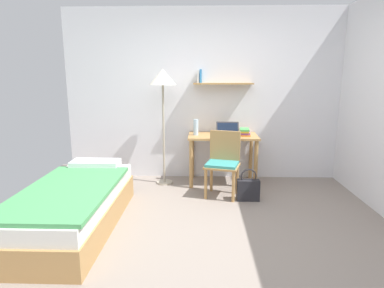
# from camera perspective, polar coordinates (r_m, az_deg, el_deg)

# --- Properties ---
(ground_plane) EXTENTS (5.28, 5.28, 0.00)m
(ground_plane) POSITION_cam_1_polar(r_m,az_deg,el_deg) (3.46, 3.24, -15.74)
(ground_plane) COLOR gray
(wall_back) EXTENTS (4.40, 0.27, 2.60)m
(wall_back) POSITION_cam_1_polar(r_m,az_deg,el_deg) (5.10, 2.90, 8.51)
(wall_back) COLOR white
(wall_back) RESTS_ON ground_plane
(bed) EXTENTS (0.87, 1.96, 0.54)m
(bed) POSITION_cam_1_polar(r_m,az_deg,el_deg) (3.76, -19.92, -10.14)
(bed) COLOR #B2844C
(bed) RESTS_ON ground_plane
(desk) EXTENTS (1.02, 0.59, 0.74)m
(desk) POSITION_cam_1_polar(r_m,az_deg,el_deg) (4.88, 5.39, -0.01)
(desk) COLOR #B2844C
(desk) RESTS_ON ground_plane
(desk_chair) EXTENTS (0.52, 0.49, 0.87)m
(desk_chair) POSITION_cam_1_polar(r_m,az_deg,el_deg) (4.40, 5.46, -2.93)
(desk_chair) COLOR #B2844C
(desk_chair) RESTS_ON ground_plane
(standing_lamp) EXTENTS (0.39, 0.39, 1.69)m
(standing_lamp) POSITION_cam_1_polar(r_m,az_deg,el_deg) (4.75, -5.14, 10.46)
(standing_lamp) COLOR #B2A893
(standing_lamp) RESTS_ON ground_plane
(laptop) EXTENTS (0.34, 0.21, 0.19)m
(laptop) POSITION_cam_1_polar(r_m,az_deg,el_deg) (4.86, 6.24, 2.14)
(laptop) COLOR #2D2D33
(laptop) RESTS_ON desk
(water_bottle) EXTENTS (0.07, 0.07, 0.24)m
(water_bottle) POSITION_cam_1_polar(r_m,az_deg,el_deg) (4.80, 0.69, 2.95)
(water_bottle) COLOR silver
(water_bottle) RESTS_ON desk
(book_stack) EXTENTS (0.19, 0.25, 0.10)m
(book_stack) POSITION_cam_1_polar(r_m,az_deg,el_deg) (4.86, 9.18, 2.08)
(book_stack) COLOR orange
(book_stack) RESTS_ON desk
(handbag) EXTENTS (0.29, 0.12, 0.43)m
(handbag) POSITION_cam_1_polar(r_m,az_deg,el_deg) (4.35, 9.79, -7.80)
(handbag) COLOR #232328
(handbag) RESTS_ON ground_plane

